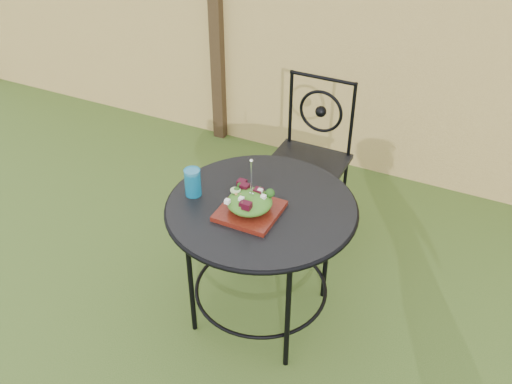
{
  "coord_description": "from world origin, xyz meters",
  "views": [
    {
      "loc": [
        0.76,
        -1.41,
        2.33
      ],
      "look_at": [
        -0.22,
        0.59,
        0.75
      ],
      "focal_mm": 40.0,
      "sensor_mm": 36.0,
      "label": 1
    }
  ],
  "objects": [
    {
      "name": "salad",
      "position": [
        -0.19,
        0.46,
        0.79
      ],
      "size": [
        0.21,
        0.21,
        0.08
      ],
      "primitive_type": "ellipsoid",
      "color": "#235614",
      "rests_on": "salad_plate"
    },
    {
      "name": "drinking_glass",
      "position": [
        -0.5,
        0.48,
        0.79
      ],
      "size": [
        0.08,
        0.08,
        0.14
      ],
      "primitive_type": "cylinder",
      "color": "#0C6B95",
      "rests_on": "patio_table"
    },
    {
      "name": "patio_chair",
      "position": [
        -0.26,
        1.42,
        0.5
      ],
      "size": [
        0.46,
        0.46,
        0.95
      ],
      "color": "black",
      "rests_on": "ground"
    },
    {
      "name": "patio_table",
      "position": [
        -0.17,
        0.54,
        0.59
      ],
      "size": [
        0.92,
        0.92,
        0.72
      ],
      "color": "black",
      "rests_on": "ground"
    },
    {
      "name": "salad_plate",
      "position": [
        -0.19,
        0.46,
        0.74
      ],
      "size": [
        0.27,
        0.27,
        0.02
      ],
      "primitive_type": "cube",
      "color": "#450E09",
      "rests_on": "patio_table"
    },
    {
      "name": "fence",
      "position": [
        -0.0,
        2.19,
        0.95
      ],
      "size": [
        8.0,
        0.12,
        1.9
      ],
      "color": "#ECCB74",
      "rests_on": "ground"
    },
    {
      "name": "fork",
      "position": [
        -0.18,
        0.46,
        0.92
      ],
      "size": [
        0.01,
        0.01,
        0.18
      ],
      "primitive_type": "cylinder",
      "color": "silver",
      "rests_on": "salad"
    }
  ]
}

